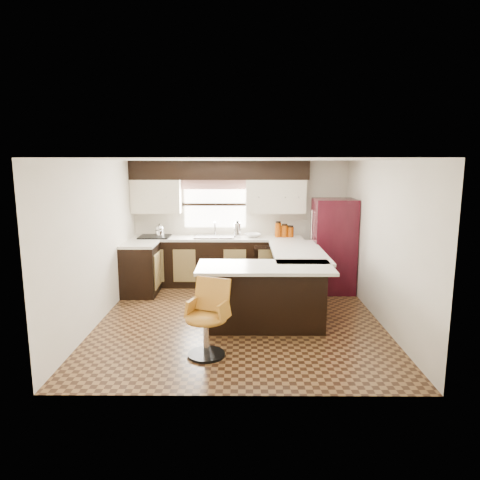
{
  "coord_description": "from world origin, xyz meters",
  "views": [
    {
      "loc": [
        0.05,
        -6.23,
        2.35
      ],
      "look_at": [
        0.0,
        0.45,
        1.15
      ],
      "focal_mm": 32.0,
      "sensor_mm": 36.0,
      "label": 1
    }
  ],
  "objects_px": {
    "peninsula_long": "(294,280)",
    "bar_chair": "(206,319)",
    "refrigerator": "(333,246)",
    "peninsula_return": "(265,298)"
  },
  "relations": [
    {
      "from": "refrigerator",
      "to": "peninsula_return",
      "type": "bearing_deg",
      "value": -126.05
    },
    {
      "from": "peninsula_long",
      "to": "bar_chair",
      "type": "relative_size",
      "value": 2.06
    },
    {
      "from": "peninsula_long",
      "to": "refrigerator",
      "type": "relative_size",
      "value": 1.13
    },
    {
      "from": "refrigerator",
      "to": "bar_chair",
      "type": "distance_m",
      "value": 3.5
    },
    {
      "from": "peninsula_return",
      "to": "bar_chair",
      "type": "relative_size",
      "value": 1.74
    },
    {
      "from": "peninsula_return",
      "to": "bar_chair",
      "type": "bearing_deg",
      "value": -130.07
    },
    {
      "from": "peninsula_long",
      "to": "bar_chair",
      "type": "distance_m",
      "value": 2.3
    },
    {
      "from": "peninsula_long",
      "to": "refrigerator",
      "type": "bearing_deg",
      "value": 46.71
    },
    {
      "from": "peninsula_return",
      "to": "bar_chair",
      "type": "xyz_separation_m",
      "value": [
        -0.78,
        -0.92,
        0.02
      ]
    },
    {
      "from": "peninsula_return",
      "to": "refrigerator",
      "type": "height_order",
      "value": "refrigerator"
    }
  ]
}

